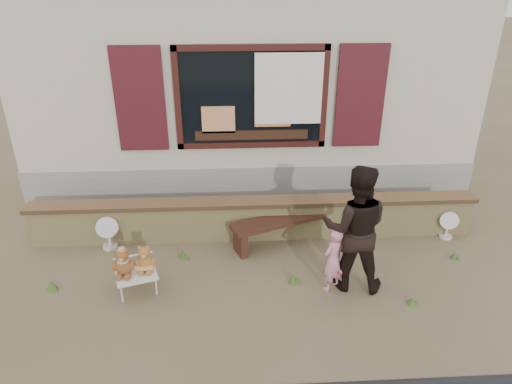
{
  "coord_description": "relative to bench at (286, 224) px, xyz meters",
  "views": [
    {
      "loc": [
        -0.33,
        -5.4,
        3.91
      ],
      "look_at": [
        0.0,
        0.6,
        1.0
      ],
      "focal_mm": 32.0,
      "sensor_mm": 36.0,
      "label": 1
    }
  ],
  "objects": [
    {
      "name": "ground",
      "position": [
        -0.49,
        -0.8,
        -0.33
      ],
      "size": [
        80.0,
        80.0,
        0.0
      ],
      "primitive_type": "plane",
      "color": "brown",
      "rests_on": "ground"
    },
    {
      "name": "shopfront",
      "position": [
        -0.49,
        3.69,
        1.66
      ],
      "size": [
        8.04,
        5.13,
        4.0
      ],
      "color": "gray",
      "rests_on": "ground"
    },
    {
      "name": "brick_wall",
      "position": [
        -0.49,
        0.2,
        0.01
      ],
      "size": [
        7.1,
        0.36,
        0.67
      ],
      "color": "#D2B971",
      "rests_on": "ground"
    },
    {
      "name": "bench",
      "position": [
        0.0,
        0.0,
        0.0
      ],
      "size": [
        1.8,
        1.01,
        0.46
      ],
      "rotation": [
        0.0,
        0.0,
        0.38
      ],
      "color": "#311911",
      "rests_on": "ground"
    },
    {
      "name": "folding_chair",
      "position": [
        -2.14,
        -1.14,
        -0.04
      ],
      "size": [
        0.63,
        0.6,
        0.32
      ],
      "rotation": [
        0.0,
        0.0,
        0.3
      ],
      "color": "silver",
      "rests_on": "ground"
    },
    {
      "name": "teddy_bear_left",
      "position": [
        -2.27,
        -1.19,
        0.19
      ],
      "size": [
        0.36,
        0.34,
        0.41
      ],
      "primitive_type": null,
      "rotation": [
        0.0,
        0.0,
        0.3
      ],
      "color": "brown",
      "rests_on": "folding_chair"
    },
    {
      "name": "teddy_bear_right",
      "position": [
        -2.0,
        -1.1,
        0.18
      ],
      "size": [
        0.34,
        0.32,
        0.38
      ],
      "primitive_type": null,
      "rotation": [
        0.0,
        0.0,
        0.3
      ],
      "color": "brown",
      "rests_on": "folding_chair"
    },
    {
      "name": "child",
      "position": [
        0.48,
        -1.21,
        0.13
      ],
      "size": [
        0.41,
        0.38,
        0.93
      ],
      "primitive_type": "imported",
      "rotation": [
        0.0,
        0.0,
        3.76
      ],
      "color": "pink",
      "rests_on": "ground"
    },
    {
      "name": "adult",
      "position": [
        0.76,
        -1.13,
        0.55
      ],
      "size": [
        0.99,
        0.84,
        1.78
      ],
      "primitive_type": "imported",
      "rotation": [
        0.0,
        0.0,
        2.93
      ],
      "color": "black",
      "rests_on": "ground"
    },
    {
      "name": "fan_left",
      "position": [
        -2.77,
        -0.0,
        -0.06
      ],
      "size": [
        0.35,
        0.23,
        0.55
      ],
      "rotation": [
        0.0,
        0.0,
        0.17
      ],
      "color": "silver",
      "rests_on": "ground"
    },
    {
      "name": "fan_right",
      "position": [
        2.62,
        -0.0,
        -0.09
      ],
      "size": [
        0.31,
        0.2,
        0.48
      ],
      "rotation": [
        0.0,
        0.0,
        -0.23
      ],
      "color": "silver",
      "rests_on": "ground"
    },
    {
      "name": "grass_tufts",
      "position": [
        -0.51,
        -0.84,
        -0.27
      ],
      "size": [
        5.93,
        1.38,
        0.16
      ],
      "color": "#3D5723",
      "rests_on": "ground"
    }
  ]
}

